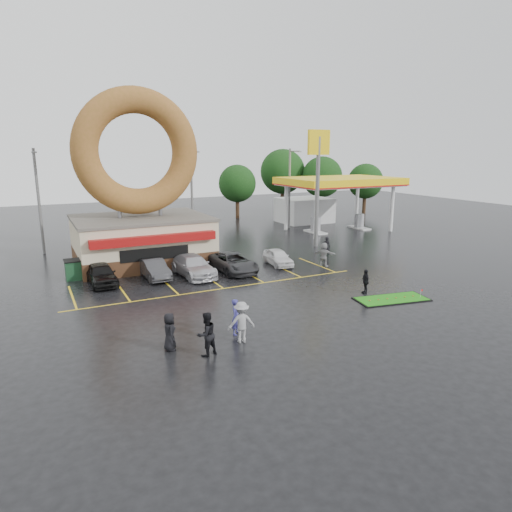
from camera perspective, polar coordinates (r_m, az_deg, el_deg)
name	(u,v)px	position (r m, az deg, el deg)	size (l,w,h in m)	color
ground	(246,304)	(26.96, -1.28, -5.99)	(120.00, 120.00, 0.00)	black
donut_shop	(140,207)	(37.11, -14.28, 5.96)	(10.20, 8.70, 13.50)	#472B19
gas_station	(324,195)	(53.98, 8.45, 7.52)	(12.30, 13.65, 5.90)	silver
shell_sign	(318,166)	(42.43, 7.77, 11.04)	(2.20, 0.36, 10.60)	slate
streetlight_left	(39,199)	(43.14, -25.54, 6.46)	(0.40, 2.21, 9.00)	slate
streetlight_mid	(192,191)	(46.58, -8.00, 8.00)	(0.40, 2.21, 9.00)	slate
streetlight_right	(290,187)	(52.54, 4.25, 8.66)	(0.40, 2.21, 9.00)	slate
tree_far_a	(322,177)	(64.71, 8.26, 9.75)	(5.60, 5.60, 8.00)	#332114
tree_far_b	(365,181)	(66.80, 13.51, 9.07)	(4.90, 4.90, 7.00)	#332114
tree_far_c	(283,172)	(65.91, 3.35, 10.48)	(6.30, 6.30, 9.00)	#332114
tree_far_d	(237,184)	(60.55, -2.36, 9.03)	(4.90, 4.90, 7.00)	#332114
car_black	(101,274)	(32.31, -18.77, -2.14)	(1.69, 4.20, 1.43)	black
car_dgrey	(154,269)	(32.82, -12.62, -1.58)	(1.43, 4.11, 1.35)	#303033
car_silver	(193,266)	(32.97, -7.87, -1.22)	(2.05, 5.05, 1.47)	#B9B9BF
car_grey	(233,262)	(33.82, -2.87, -0.80)	(2.32, 5.04, 1.40)	#313134
car_white	(278,257)	(35.79, 2.76, -0.14)	(1.48, 3.68, 1.25)	silver
person_blue	(236,317)	(22.43, -2.49, -7.60)	(0.65, 0.43, 1.79)	navy
person_blackjkt	(206,334)	(20.29, -6.23, -9.68)	(0.96, 0.75, 1.98)	black
person_hoodie	(241,322)	(21.50, -1.83, -8.27)	(1.28, 0.73, 1.98)	gray
person_bystander	(170,332)	(21.08, -10.76, -9.29)	(0.85, 0.56, 1.75)	black
person_cameraman	(365,281)	(29.50, 13.52, -3.09)	(0.91, 0.38, 1.55)	black
person_walker_near	(324,254)	(35.70, 8.49, 0.21)	(1.74, 0.56, 1.88)	gray
person_walker_far	(327,247)	(38.94, 8.81, 1.14)	(0.62, 0.41, 1.70)	black
dumpster	(79,269)	(34.34, -21.24, -1.57)	(1.80, 1.20, 1.30)	#1A4426
putting_green	(392,299)	(28.87, 16.59, -5.18)	(4.70, 2.65, 0.55)	black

